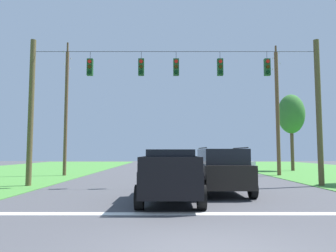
{
  "coord_description": "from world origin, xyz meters",
  "views": [
    {
      "loc": [
        -0.69,
        -5.96,
        1.85
      ],
      "look_at": [
        -0.74,
        14.53,
        3.53
      ],
      "focal_mm": 34.01,
      "sensor_mm": 36.0,
      "label": 1
    }
  ],
  "objects_px": {
    "distant_car_crossing_white": "(239,163)",
    "utility_pole_mid_right": "(278,109)",
    "overhead_signal_span": "(177,102)",
    "utility_pole_near_left": "(67,109)",
    "pickup_truck": "(171,175)",
    "tree_roadside_right": "(292,114)",
    "suv_black": "(222,170)"
  },
  "relations": [
    {
      "from": "distant_car_crossing_white",
      "to": "utility_pole_mid_right",
      "type": "xyz_separation_m",
      "value": [
        2.0,
        -5.4,
        4.47
      ]
    },
    {
      "from": "overhead_signal_span",
      "to": "utility_pole_near_left",
      "type": "height_order",
      "value": "utility_pole_near_left"
    },
    {
      "from": "pickup_truck",
      "to": "tree_roadside_right",
      "type": "xyz_separation_m",
      "value": [
        12.19,
        19.2,
        4.62
      ]
    },
    {
      "from": "utility_pole_near_left",
      "to": "overhead_signal_span",
      "type": "bearing_deg",
      "value": -41.61
    },
    {
      "from": "pickup_truck",
      "to": "distant_car_crossing_white",
      "type": "height_order",
      "value": "pickup_truck"
    },
    {
      "from": "overhead_signal_span",
      "to": "utility_pole_near_left",
      "type": "distance_m",
      "value": 11.44
    },
    {
      "from": "suv_black",
      "to": "utility_pole_near_left",
      "type": "relative_size",
      "value": 0.45
    },
    {
      "from": "distant_car_crossing_white",
      "to": "tree_roadside_right",
      "type": "distance_m",
      "value": 7.34
    },
    {
      "from": "pickup_truck",
      "to": "utility_pole_mid_right",
      "type": "xyz_separation_m",
      "value": [
        8.69,
        13.03,
        4.29
      ]
    },
    {
      "from": "overhead_signal_span",
      "to": "tree_roadside_right",
      "type": "relative_size",
      "value": 2.14
    },
    {
      "from": "distant_car_crossing_white",
      "to": "utility_pole_mid_right",
      "type": "relative_size",
      "value": 0.42
    },
    {
      "from": "overhead_signal_span",
      "to": "distant_car_crossing_white",
      "type": "bearing_deg",
      "value": 64.34
    },
    {
      "from": "overhead_signal_span",
      "to": "tree_roadside_right",
      "type": "distance_m",
      "value": 18.38
    },
    {
      "from": "tree_roadside_right",
      "to": "overhead_signal_span",
      "type": "bearing_deg",
      "value": -130.26
    },
    {
      "from": "suv_black",
      "to": "overhead_signal_span",
      "type": "bearing_deg",
      "value": 122.63
    },
    {
      "from": "utility_pole_mid_right",
      "to": "utility_pole_near_left",
      "type": "bearing_deg",
      "value": -179.12
    },
    {
      "from": "overhead_signal_span",
      "to": "utility_pole_mid_right",
      "type": "height_order",
      "value": "utility_pole_mid_right"
    },
    {
      "from": "overhead_signal_span",
      "to": "utility_pole_mid_right",
      "type": "bearing_deg",
      "value": 43.15
    },
    {
      "from": "overhead_signal_span",
      "to": "utility_pole_mid_right",
      "type": "distance_m",
      "value": 11.48
    },
    {
      "from": "utility_pole_mid_right",
      "to": "suv_black",
      "type": "bearing_deg",
      "value": -120.44
    },
    {
      "from": "pickup_truck",
      "to": "distant_car_crossing_white",
      "type": "bearing_deg",
      "value": 70.05
    },
    {
      "from": "pickup_truck",
      "to": "utility_pole_near_left",
      "type": "height_order",
      "value": "utility_pole_near_left"
    },
    {
      "from": "utility_pole_near_left",
      "to": "distant_car_crossing_white",
      "type": "bearing_deg",
      "value": 20.81
    },
    {
      "from": "suv_black",
      "to": "utility_pole_mid_right",
      "type": "height_order",
      "value": "utility_pole_mid_right"
    },
    {
      "from": "distant_car_crossing_white",
      "to": "tree_roadside_right",
      "type": "bearing_deg",
      "value": 7.94
    },
    {
      "from": "suv_black",
      "to": "distant_car_crossing_white",
      "type": "xyz_separation_m",
      "value": [
        4.4,
        16.3,
        -0.27
      ]
    },
    {
      "from": "distant_car_crossing_white",
      "to": "utility_pole_mid_right",
      "type": "height_order",
      "value": "utility_pole_mid_right"
    },
    {
      "from": "pickup_truck",
      "to": "suv_black",
      "type": "relative_size",
      "value": 1.12
    },
    {
      "from": "pickup_truck",
      "to": "suv_black",
      "type": "bearing_deg",
      "value": 43.0
    },
    {
      "from": "distant_car_crossing_white",
      "to": "utility_pole_near_left",
      "type": "relative_size",
      "value": 0.42
    },
    {
      "from": "tree_roadside_right",
      "to": "suv_black",
      "type": "bearing_deg",
      "value": -120.13
    },
    {
      "from": "suv_black",
      "to": "utility_pole_mid_right",
      "type": "xyz_separation_m",
      "value": [
        6.4,
        10.9,
        4.2
      ]
    }
  ]
}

